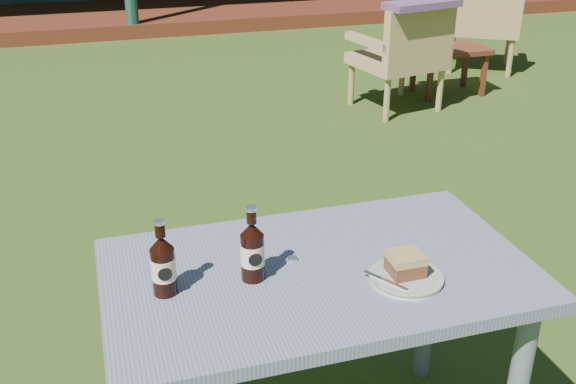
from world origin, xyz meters
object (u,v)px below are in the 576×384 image
object	(u,v)px
plate	(406,277)
side_table	(450,54)
armchair_left	(404,52)
armchair_right	(484,20)
cafe_table	(318,298)
cake_slice	(406,263)
cola_bottle_far	(163,265)
cola_bottle_near	(252,251)

from	to	relation	value
plate	side_table	size ratio (longest dim) A/B	0.34
armchair_left	armchair_right	bearing A→B (deg)	35.12
armchair_left	cafe_table	bearing A→B (deg)	-119.75
armchair_right	side_table	xyz separation A→B (m)	(-0.66, -0.57, -0.14)
cafe_table	armchair_left	distance (m)	3.62
armchair_right	plate	bearing A→B (deg)	-124.31
cake_slice	armchair_right	distance (m)	5.01
cake_slice	cola_bottle_far	distance (m)	0.65
cola_bottle_near	side_table	world-z (taller)	cola_bottle_near
cola_bottle_far	armchair_right	distance (m)	5.31
armchair_right	cafe_table	bearing A→B (deg)	-127.07
armchair_left	side_table	xyz separation A→B (m)	(0.57, 0.29, -0.13)
armchair_left	cake_slice	bearing A→B (deg)	-115.97
cafe_table	plate	world-z (taller)	plate
cake_slice	armchair_left	world-z (taller)	armchair_left
cola_bottle_far	cake_slice	bearing A→B (deg)	-10.22
plate	cola_bottle_near	world-z (taller)	cola_bottle_near
side_table	cola_bottle_near	bearing A→B (deg)	-126.71
side_table	plate	bearing A→B (deg)	-121.26
cola_bottle_near	cake_slice	bearing A→B (deg)	-16.19
cola_bottle_near	armchair_left	world-z (taller)	cola_bottle_near
plate	armchair_right	size ratio (longest dim) A/B	0.24
plate	cola_bottle_far	xyz separation A→B (m)	(-0.64, 0.13, 0.08)
plate	cafe_table	bearing A→B (deg)	148.54
cola_bottle_far	side_table	distance (m)	4.46
plate	cola_bottle_near	size ratio (longest dim) A/B	0.93
cafe_table	side_table	world-z (taller)	cafe_table
cafe_table	armchair_right	distance (m)	5.03
cola_bottle_near	side_table	xyz separation A→B (m)	(2.56, 3.43, -0.47)
cola_bottle_far	armchair_right	world-z (taller)	cola_bottle_far
armchair_right	side_table	distance (m)	0.89
side_table	armchair_left	bearing A→B (deg)	-152.93
armchair_right	cola_bottle_near	bearing A→B (deg)	-128.78
cola_bottle_far	side_table	xyz separation A→B (m)	(2.80, 3.43, -0.47)
cafe_table	armchair_right	xyz separation A→B (m)	(3.03, 4.01, -0.14)
cola_bottle_near	side_table	size ratio (longest dim) A/B	0.37
plate	cola_bottle_near	bearing A→B (deg)	162.05
cafe_table	cola_bottle_far	bearing A→B (deg)	179.86
armchair_right	cake_slice	bearing A→B (deg)	-124.37
plate	armchair_right	bearing A→B (deg)	55.69
plate	cake_slice	size ratio (longest dim) A/B	2.22
cake_slice	side_table	size ratio (longest dim) A/B	0.15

